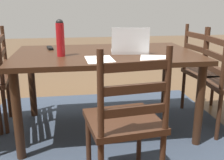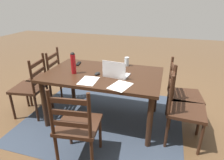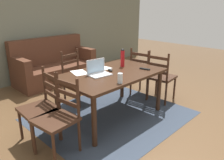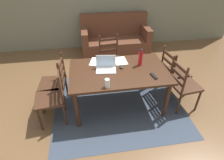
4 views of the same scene
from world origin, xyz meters
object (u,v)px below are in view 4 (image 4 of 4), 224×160
(dining_table, at_px, (119,75))
(chair_left_far, at_px, (55,83))
(drinking_glass, at_px, (107,83))
(chair_left_near, at_px, (52,98))
(chair_far_head, at_px, (111,60))
(chair_right_far, at_px, (173,73))
(laptop, at_px, (106,66))
(tv_remote, at_px, (154,76))
(couch, at_px, (115,39))
(water_bottle, at_px, (141,57))
(computer_mouse, at_px, (121,67))
(chair_right_near, at_px, (183,85))

(dining_table, bearing_deg, chair_left_far, 169.81)
(drinking_glass, bearing_deg, chair_left_near, 165.55)
(drinking_glass, bearing_deg, chair_far_head, 79.35)
(chair_right_far, xyz_separation_m, laptop, (-1.29, -0.12, 0.33))
(chair_far_head, height_order, tv_remote, chair_far_head)
(chair_left_near, xyz_separation_m, couch, (1.41, 2.38, -0.11))
(dining_table, bearing_deg, water_bottle, 16.60)
(drinking_glass, height_order, computer_mouse, drinking_glass)
(water_bottle, bearing_deg, chair_far_head, 117.59)
(tv_remote, bearing_deg, water_bottle, 96.22)
(chair_left_near, xyz_separation_m, water_bottle, (1.48, 0.31, 0.43))
(chair_far_head, xyz_separation_m, chair_left_near, (-1.09, -1.06, 0.00))
(chair_far_head, relative_size, computer_mouse, 9.50)
(chair_right_far, bearing_deg, chair_left_near, -169.95)
(chair_right_far, xyz_separation_m, couch, (-0.77, 2.00, -0.11))
(chair_left_near, distance_m, couch, 2.77)
(chair_far_head, height_order, computer_mouse, chair_far_head)
(chair_right_far, xyz_separation_m, water_bottle, (-0.70, -0.08, 0.43))
(chair_right_near, distance_m, water_bottle, 0.88)
(computer_mouse, bearing_deg, laptop, -165.44)
(drinking_glass, relative_size, computer_mouse, 1.35)
(chair_left_far, distance_m, couch, 2.44)
(chair_left_far, height_order, tv_remote, chair_left_far)
(chair_right_far, relative_size, laptop, 2.75)
(drinking_glass, bearing_deg, chair_right_near, 8.86)
(chair_far_head, xyz_separation_m, water_bottle, (0.39, -0.75, 0.43))
(dining_table, distance_m, computer_mouse, 0.14)
(chair_right_far, bearing_deg, laptop, -174.66)
(dining_table, distance_m, tv_remote, 0.58)
(chair_left_near, bearing_deg, tv_remote, -2.44)
(couch, distance_m, laptop, 2.22)
(water_bottle, relative_size, tv_remote, 1.77)
(chair_right_near, xyz_separation_m, drinking_glass, (-1.34, -0.21, 0.34))
(chair_far_head, height_order, chair_right_near, same)
(chair_right_far, height_order, chair_left_far, same)
(dining_table, distance_m, chair_left_near, 1.12)
(chair_right_far, height_order, chair_right_near, same)
(chair_far_head, distance_m, computer_mouse, 0.85)
(couch, height_order, water_bottle, water_bottle)
(chair_left_far, relative_size, drinking_glass, 7.03)
(water_bottle, bearing_deg, computer_mouse, -173.07)
(chair_right_near, xyz_separation_m, computer_mouse, (-1.03, 0.28, 0.29))
(couch, xyz_separation_m, tv_remote, (0.19, -2.45, 0.39))
(chair_far_head, height_order, drinking_glass, chair_far_head)
(dining_table, xyz_separation_m, water_bottle, (0.39, 0.12, 0.24))
(laptop, bearing_deg, computer_mouse, 0.81)
(couch, xyz_separation_m, water_bottle, (0.07, -2.07, 0.54))
(chair_right_far, xyz_separation_m, chair_left_near, (-2.18, -0.39, 0.00))
(chair_right_far, relative_size, computer_mouse, 9.50)
(laptop, height_order, tv_remote, laptop)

